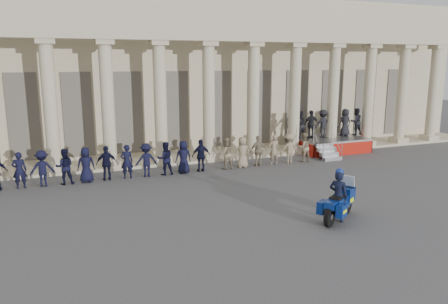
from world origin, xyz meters
TOP-DOWN VIEW (x-y plane):
  - ground at (0.00, 0.00)m, footprint 90.00×90.00m
  - building at (-0.00, 14.74)m, footprint 40.00×12.50m
  - officer_rank at (-3.21, 5.90)m, footprint 18.96×0.60m
  - reviewing_stand at (8.85, 7.95)m, footprint 4.80×3.91m
  - motorcycle at (2.39, -2.13)m, footprint 1.94×1.51m
  - rider at (2.29, -2.20)m, footprint 0.69×0.76m

SIDE VIEW (x-z plane):
  - ground at x=0.00m, z-range 0.00..0.00m
  - motorcycle at x=2.39m, z-range -0.10..1.33m
  - officer_rank at x=-3.21m, z-range 0.00..1.58m
  - rider at x=2.29m, z-range -0.01..1.82m
  - reviewing_stand at x=8.85m, z-range 0.13..2.60m
  - building at x=0.00m, z-range 0.02..9.02m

